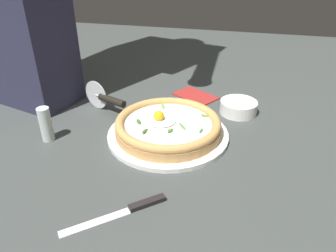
{
  "coord_description": "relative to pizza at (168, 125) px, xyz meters",
  "views": [
    {
      "loc": [
        0.14,
        -0.74,
        0.46
      ],
      "look_at": [
        -0.03,
        -0.02,
        0.03
      ],
      "focal_mm": 34.28,
      "sensor_mm": 36.0,
      "label": 1
    }
  ],
  "objects": [
    {
      "name": "pizza_plate",
      "position": [
        0.0,
        -0.0,
        -0.03
      ],
      "size": [
        0.33,
        0.33,
        0.01
      ],
      "primitive_type": "cylinder",
      "color": "white",
      "rests_on": "ground"
    },
    {
      "name": "pepper_shaker",
      "position": [
        -0.31,
        -0.09,
        0.01
      ],
      "size": [
        0.03,
        0.03,
        0.09
      ],
      "primitive_type": "cylinder",
      "color": "silver",
      "rests_on": "ground"
    },
    {
      "name": "pizza_cutter",
      "position": [
        -0.22,
        0.1,
        0.01
      ],
      "size": [
        0.15,
        0.07,
        0.09
      ],
      "color": "silver",
      "rests_on": "ground"
    },
    {
      "name": "pizza",
      "position": [
        0.0,
        0.0,
        0.0
      ],
      "size": [
        0.28,
        0.28,
        0.06
      ],
      "color": "tan",
      "rests_on": "pizza_plate"
    },
    {
      "name": "ground_plane",
      "position": [
        0.03,
        0.02,
        -0.05
      ],
      "size": [
        2.4,
        2.4,
        0.03
      ],
      "primitive_type": "cube",
      "color": "#3A3E3D",
      "rests_on": "ground"
    },
    {
      "name": "side_bowl",
      "position": [
        0.18,
        0.18,
        -0.01
      ],
      "size": [
        0.11,
        0.11,
        0.04
      ],
      "primitive_type": "cylinder",
      "color": "white",
      "rests_on": "ground"
    },
    {
      "name": "folded_napkin",
      "position": [
        0.03,
        0.27,
        -0.03
      ],
      "size": [
        0.17,
        0.15,
        0.01
      ],
      "primitive_type": "cube",
      "rotation": [
        0.0,
        0.0,
        5.72
      ],
      "color": "maroon",
      "rests_on": "ground"
    },
    {
      "name": "table_knife",
      "position": [
        -0.01,
        -0.29,
        -0.03
      ],
      "size": [
        0.17,
        0.15,
        0.01
      ],
      "color": "silver",
      "rests_on": "ground"
    }
  ]
}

